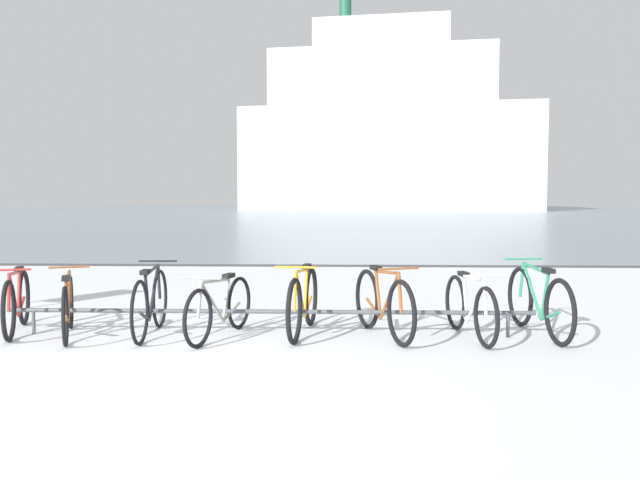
% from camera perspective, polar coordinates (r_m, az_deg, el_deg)
% --- Properties ---
extents(ground, '(80.00, 132.00, 0.08)m').
position_cam_1_polar(ground, '(58.90, 0.37, 2.19)').
color(ground, silver).
extents(bike_rack, '(6.08, 0.08, 0.31)m').
position_cam_1_polar(bike_rack, '(7.50, -4.58, -6.35)').
color(bike_rack, '#4C5156').
rests_on(bike_rack, ground).
extents(bicycle_0, '(0.63, 1.62, 0.80)m').
position_cam_1_polar(bicycle_0, '(8.41, -25.12, -4.98)').
color(bicycle_0, black).
rests_on(bicycle_0, ground).
extents(bicycle_1, '(0.67, 1.57, 0.77)m').
position_cam_1_polar(bicycle_1, '(7.94, -21.29, -5.46)').
color(bicycle_1, black).
rests_on(bicycle_1, ground).
extents(bicycle_2, '(0.46, 1.67, 0.83)m').
position_cam_1_polar(bicycle_2, '(7.72, -14.68, -5.38)').
color(bicycle_2, black).
rests_on(bicycle_2, ground).
extents(bicycle_3, '(0.58, 1.64, 0.75)m').
position_cam_1_polar(bicycle_3, '(7.44, -8.80, -5.94)').
color(bicycle_3, black).
rests_on(bicycle_3, ground).
extents(bicycle_4, '(0.46, 1.76, 0.84)m').
position_cam_1_polar(bicycle_4, '(7.54, -1.49, -5.46)').
color(bicycle_4, black).
rests_on(bicycle_4, ground).
extents(bicycle_5, '(0.66, 1.66, 0.84)m').
position_cam_1_polar(bicycle_5, '(7.43, 5.58, -5.62)').
color(bicycle_5, black).
rests_on(bicycle_5, ground).
extents(bicycle_6, '(0.46, 1.62, 0.77)m').
position_cam_1_polar(bicycle_6, '(7.51, 13.05, -5.82)').
color(bicycle_6, black).
rests_on(bicycle_6, ground).
extents(bicycle_7, '(0.46, 1.82, 0.85)m').
position_cam_1_polar(bicycle_7, '(7.89, 18.65, -5.21)').
color(bicycle_7, black).
rests_on(bicycle_7, ground).
extents(ferry_ship, '(36.22, 12.90, 28.18)m').
position_cam_1_polar(ferry_ship, '(79.44, 5.86, 9.44)').
color(ferry_ship, white).
rests_on(ferry_ship, ground).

